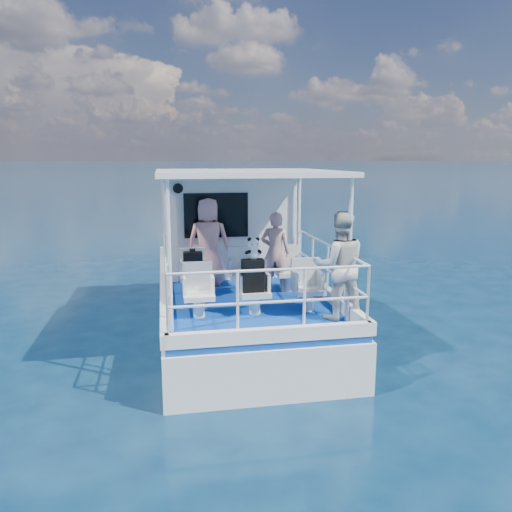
{
  "coord_description": "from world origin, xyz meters",
  "views": [
    {
      "loc": [
        -1.42,
        -8.75,
        3.36
      ],
      "look_at": [
        0.15,
        -0.4,
        1.71
      ],
      "focal_mm": 35.0,
      "sensor_mm": 36.0,
      "label": 1
    }
  ],
  "objects_px": {
    "panda": "(253,248)",
    "passenger_port_fwd": "(209,242)",
    "passenger_stbd_aft": "(340,266)",
    "backpack_center": "(253,276)"
  },
  "relations": [
    {
      "from": "passenger_port_fwd",
      "to": "panda",
      "type": "relative_size",
      "value": 4.96
    },
    {
      "from": "passenger_stbd_aft",
      "to": "backpack_center",
      "type": "relative_size",
      "value": 3.25
    },
    {
      "from": "backpack_center",
      "to": "panda",
      "type": "distance_m",
      "value": 0.44
    },
    {
      "from": "passenger_port_fwd",
      "to": "panda",
      "type": "xyz_separation_m",
      "value": [
        0.53,
        -2.03,
        0.21
      ]
    },
    {
      "from": "passenger_stbd_aft",
      "to": "backpack_center",
      "type": "bearing_deg",
      "value": -11.4
    },
    {
      "from": "passenger_port_fwd",
      "to": "panda",
      "type": "bearing_deg",
      "value": 119.12
    },
    {
      "from": "backpack_center",
      "to": "passenger_stbd_aft",
      "type": "bearing_deg",
      "value": -19.42
    },
    {
      "from": "panda",
      "to": "passenger_port_fwd",
      "type": "bearing_deg",
      "value": 104.56
    },
    {
      "from": "passenger_port_fwd",
      "to": "passenger_stbd_aft",
      "type": "distance_m",
      "value": 3.08
    },
    {
      "from": "passenger_port_fwd",
      "to": "panda",
      "type": "distance_m",
      "value": 2.11
    }
  ]
}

